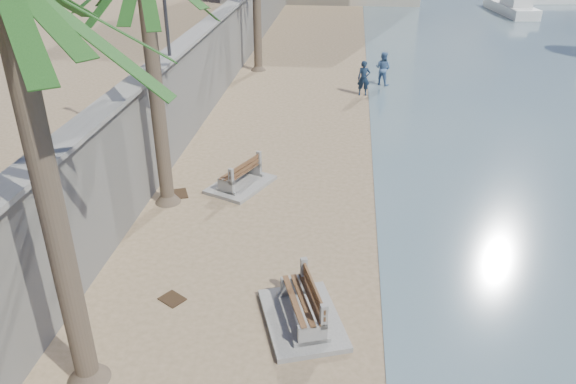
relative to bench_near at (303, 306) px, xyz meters
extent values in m
cube|color=gray|center=(-5.44, 16.86, 1.32)|extent=(0.45, 70.00, 3.50)
cube|color=gray|center=(-5.44, 16.86, 3.12)|extent=(0.80, 70.00, 0.12)
cube|color=gray|center=(0.00, 0.00, -0.36)|extent=(2.25, 2.71, 0.13)
cube|color=gray|center=(-2.57, 6.41, -0.37)|extent=(2.22, 2.56, 0.12)
cylinder|color=brown|center=(-3.98, -2.12, 3.28)|extent=(0.44, 0.44, 7.42)
cylinder|color=brown|center=(-4.61, 5.11, 3.05)|extent=(0.42, 0.42, 6.96)
cylinder|color=brown|center=(-4.20, 20.61, 3.10)|extent=(0.44, 0.44, 7.05)
imported|color=#132235|center=(1.49, 16.72, 0.51)|extent=(0.71, 0.51, 1.87)
imported|color=#4B6D9C|center=(2.47, 18.55, 0.50)|extent=(1.11, 1.04, 1.84)
cube|color=silver|center=(20.75, 46.95, -0.18)|extent=(8.03, 3.03, 0.70)
cube|color=#382616|center=(-4.44, 5.63, -0.41)|extent=(0.79, 0.86, 0.03)
cube|color=#382616|center=(-3.09, 0.44, -0.41)|extent=(0.70, 0.67, 0.03)
camera|label=1|loc=(0.73, -9.68, 7.81)|focal=35.00mm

